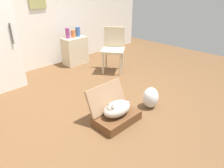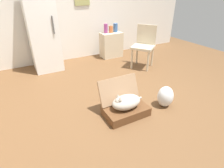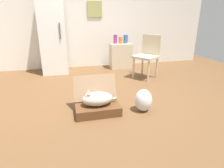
# 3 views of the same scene
# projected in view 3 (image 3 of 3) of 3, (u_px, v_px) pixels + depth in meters

# --- Properties ---
(ground_plane) EXTENTS (7.68, 7.68, 0.00)m
(ground_plane) POSITION_uv_depth(u_px,v_px,m) (111.00, 97.00, 3.36)
(ground_plane) COLOR brown
(ground_plane) RESTS_ON ground
(wall_back) EXTENTS (6.40, 0.15, 2.60)m
(wall_back) POSITION_uv_depth(u_px,v_px,m) (91.00, 17.00, 4.98)
(wall_back) COLOR silver
(wall_back) RESTS_ON ground
(suitcase_base) EXTENTS (0.63, 0.39, 0.13)m
(suitcase_base) POSITION_uv_depth(u_px,v_px,m) (98.00, 109.00, 2.78)
(suitcase_base) COLOR brown
(suitcase_base) RESTS_ON ground
(suitcase_lid) EXTENTS (0.63, 0.18, 0.37)m
(suitcase_lid) POSITION_uv_depth(u_px,v_px,m) (95.00, 87.00, 2.88)
(suitcase_lid) COLOR #9B7756
(suitcase_lid) RESTS_ON suitcase_base
(cat) EXTENTS (0.52, 0.28, 0.24)m
(cat) POSITION_uv_depth(u_px,v_px,m) (97.00, 99.00, 2.72)
(cat) COLOR #B2A899
(cat) RESTS_ON suitcase_base
(plastic_bag_white) EXTENTS (0.25, 0.24, 0.34)m
(plastic_bag_white) POSITION_uv_depth(u_px,v_px,m) (143.00, 100.00, 2.81)
(plastic_bag_white) COLOR silver
(plastic_bag_white) RESTS_ON ground
(refrigerator) EXTENTS (0.58, 0.60, 1.84)m
(refrigerator) POSITION_uv_depth(u_px,v_px,m) (53.00, 34.00, 4.47)
(refrigerator) COLOR silver
(refrigerator) RESTS_ON ground
(side_table) EXTENTS (0.56, 0.33, 0.64)m
(side_table) POSITION_uv_depth(u_px,v_px,m) (121.00, 56.00, 5.10)
(side_table) COLOR beige
(side_table) RESTS_ON ground
(vase_tall) EXTENTS (0.10, 0.10, 0.23)m
(vase_tall) POSITION_uv_depth(u_px,v_px,m) (115.00, 39.00, 4.95)
(vase_tall) COLOR #8C387A
(vase_tall) RESTS_ON side_table
(vase_short) EXTENTS (0.11, 0.11, 0.22)m
(vase_short) POSITION_uv_depth(u_px,v_px,m) (126.00, 39.00, 5.01)
(vase_short) COLOR #38609E
(vase_short) RESTS_ON side_table
(vase_round) EXTENTS (0.10, 0.10, 0.17)m
(vase_round) POSITION_uv_depth(u_px,v_px,m) (121.00, 40.00, 4.97)
(vase_round) COLOR #CC6B38
(vase_round) RESTS_ON side_table
(chair) EXTENTS (0.65, 0.65, 0.94)m
(chair) POSITION_uv_depth(u_px,v_px,m) (148.00, 54.00, 4.23)
(chair) COLOR beige
(chair) RESTS_ON ground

